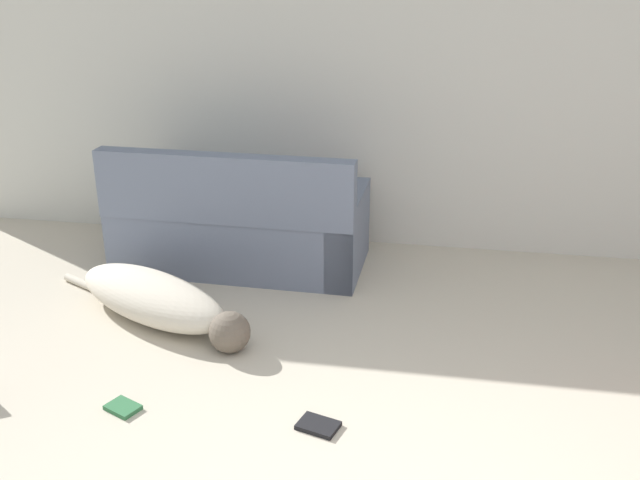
# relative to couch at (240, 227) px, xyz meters

# --- Properties ---
(wall_back) EXTENTS (7.98, 0.06, 2.70)m
(wall_back) POSITION_rel_couch_xyz_m (1.28, 0.65, 1.05)
(wall_back) COLOR beige
(wall_back) RESTS_ON ground_plane
(couch) EXTENTS (1.82, 0.89, 0.93)m
(couch) POSITION_rel_couch_xyz_m (0.00, 0.00, 0.00)
(couch) COLOR slate
(couch) RESTS_ON ground_plane
(dog) EXTENTS (1.61, 0.96, 0.29)m
(dog) POSITION_rel_couch_xyz_m (-0.28, -0.94, -0.15)
(dog) COLOR beige
(dog) RESTS_ON ground_plane
(book_black) EXTENTS (0.23, 0.19, 0.02)m
(book_black) POSITION_rel_couch_xyz_m (0.92, -1.86, -0.29)
(book_black) COLOR black
(book_black) RESTS_ON ground_plane
(book_green) EXTENTS (0.20, 0.18, 0.02)m
(book_green) POSITION_rel_couch_xyz_m (-0.10, -1.88, -0.29)
(book_green) COLOR #2D663D
(book_green) RESTS_ON ground_plane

